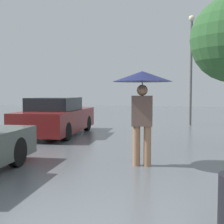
{
  "coord_description": "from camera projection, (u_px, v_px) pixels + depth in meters",
  "views": [
    {
      "loc": [
        0.52,
        -2.33,
        1.48
      ],
      "look_at": [
        -0.54,
        3.83,
        1.07
      ],
      "focal_mm": 50.0,
      "sensor_mm": 36.0,
      "label": 1
    }
  ],
  "objects": [
    {
      "name": "parked_car_farthest",
      "position": [
        56.0,
        117.0,
        10.7
      ],
      "size": [
        1.68,
        4.11,
        1.28
      ],
      "color": "maroon",
      "rests_on": "ground_plane"
    },
    {
      "name": "pedestrian",
      "position": [
        142.0,
        88.0,
        6.12
      ],
      "size": [
        1.17,
        1.17,
        1.88
      ],
      "color": "#9E7051",
      "rests_on": "ground_plane"
    },
    {
      "name": "street_lamp",
      "position": [
        191.0,
        60.0,
        13.64
      ],
      "size": [
        0.26,
        0.26,
        4.79
      ],
      "color": "#515456",
      "rests_on": "ground_plane"
    }
  ]
}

